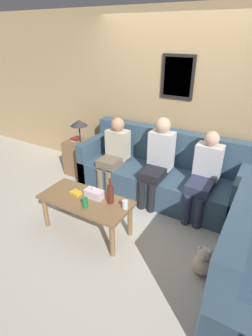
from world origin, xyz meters
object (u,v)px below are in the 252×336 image
(couch_main, at_px, (160,174))
(coffee_table, at_px, (86,204))
(person_right, at_px, (204,173))
(teddy_bear, at_px, (203,262))
(drinking_glass, at_px, (125,205))
(person_middle, at_px, (158,158))
(wine_bottle, at_px, (110,194))
(person_left, at_px, (114,152))

(couch_main, bearing_deg, coffee_table, -108.70)
(person_right, relative_size, teddy_bear, 3.42)
(drinking_glass, height_order, person_middle, person_middle)
(teddy_bear, bearing_deg, person_right, 107.97)
(drinking_glass, bearing_deg, couch_main, 93.85)
(wine_bottle, bearing_deg, coffee_table, -164.01)
(coffee_table, xyz_separation_m, teddy_bear, (1.45, 0.07, -0.26))
(coffee_table, height_order, person_left, person_left)
(drinking_glass, xyz_separation_m, person_left, (-0.79, 1.01, 0.09))
(couch_main, xyz_separation_m, person_right, (0.68, -0.16, 0.29))
(person_middle, distance_m, person_right, 0.67)
(couch_main, relative_size, wine_bottle, 7.57)
(coffee_table, xyz_separation_m, wine_bottle, (0.31, 0.09, 0.19))
(coffee_table, bearing_deg, couch_main, 71.30)
(wine_bottle, bearing_deg, teddy_bear, -0.66)
(coffee_table, height_order, teddy_bear, coffee_table)
(coffee_table, distance_m, person_right, 1.58)
(coffee_table, bearing_deg, drinking_glass, 8.53)
(wine_bottle, height_order, drinking_glass, wine_bottle)
(wine_bottle, bearing_deg, person_middle, 82.18)
(person_left, height_order, person_middle, person_middle)
(couch_main, bearing_deg, person_right, -13.49)
(person_middle, bearing_deg, teddy_bear, -45.81)
(drinking_glass, xyz_separation_m, person_middle, (-0.06, 1.03, 0.14))
(couch_main, relative_size, drinking_glass, 24.34)
(couch_main, distance_m, drinking_glass, 1.21)
(drinking_glass, bearing_deg, person_left, 127.95)
(couch_main, height_order, wine_bottle, couch_main)
(drinking_glass, height_order, person_left, person_left)
(person_middle, bearing_deg, couch_main, 95.39)
(person_middle, relative_size, teddy_bear, 3.68)
(couch_main, xyz_separation_m, teddy_bear, (1.02, -1.20, -0.18))
(wine_bottle, relative_size, person_left, 0.28)
(couch_main, bearing_deg, person_left, -165.33)
(couch_main, bearing_deg, drinking_glass, -86.15)
(coffee_table, bearing_deg, person_middle, 68.00)
(wine_bottle, distance_m, person_right, 1.30)
(couch_main, relative_size, person_left, 2.15)
(drinking_glass, distance_m, teddy_bear, 1.01)
(couch_main, xyz_separation_m, coffee_table, (-0.43, -1.27, 0.08))
(coffee_table, height_order, person_right, person_right)
(coffee_table, distance_m, person_middle, 1.22)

